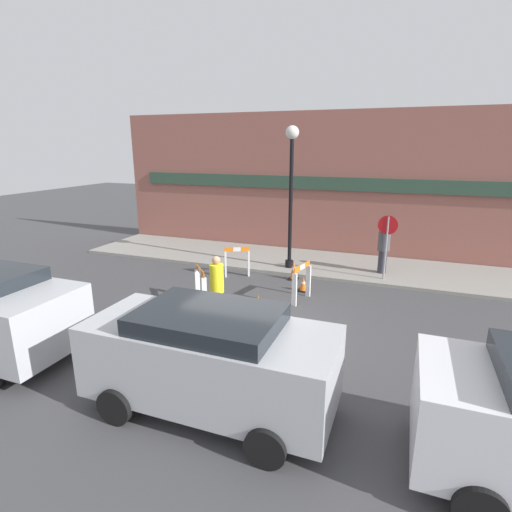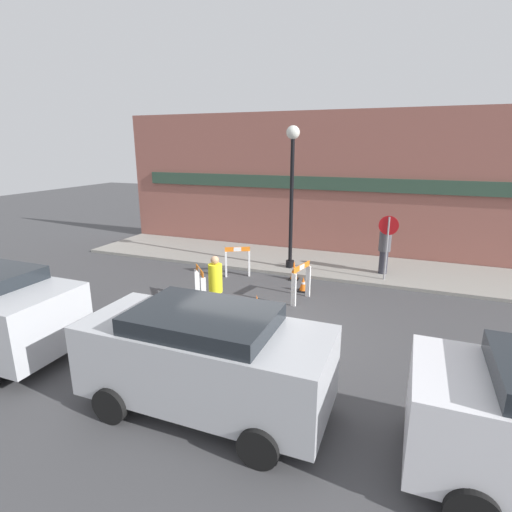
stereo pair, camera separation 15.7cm
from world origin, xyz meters
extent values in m
plane|color=#424244|center=(0.00, 0.00, 0.00)|extent=(60.00, 60.00, 0.00)
cube|color=gray|center=(0.00, 6.16, 0.05)|extent=(18.00, 3.32, 0.10)
cube|color=#93564C|center=(0.00, 7.90, 2.75)|extent=(18.00, 0.12, 5.50)
cube|color=#2D4738|center=(0.00, 7.79, 2.80)|extent=(16.20, 0.10, 0.50)
cylinder|color=black|center=(-0.72, 5.18, 0.22)|extent=(0.29, 0.29, 0.24)
cylinder|color=black|center=(-0.72, 5.18, 2.28)|extent=(0.13, 0.13, 4.35)
sphere|color=silver|center=(-0.72, 5.18, 4.62)|extent=(0.44, 0.44, 0.44)
cylinder|color=gray|center=(2.45, 5.02, 1.11)|extent=(0.06, 0.06, 2.02)
cylinder|color=red|center=(2.45, 5.02, 1.85)|extent=(0.60, 0.04, 0.60)
cube|color=white|center=(-1.80, 4.04, 0.43)|extent=(0.11, 0.14, 0.86)
cube|color=white|center=(-2.48, 3.69, 0.43)|extent=(0.11, 0.14, 0.86)
cube|color=orange|center=(-2.14, 3.87, 0.94)|extent=(0.74, 0.41, 0.15)
cube|color=white|center=(-2.14, 3.87, 0.94)|extent=(0.23, 0.14, 0.14)
cube|color=white|center=(-2.39, 1.63, 0.44)|extent=(0.14, 0.13, 0.87)
cube|color=white|center=(-1.87, 1.04, 0.44)|extent=(0.14, 0.13, 0.87)
cube|color=orange|center=(-2.13, 1.33, 0.95)|extent=(0.59, 0.65, 0.15)
cube|color=white|center=(-2.13, 1.33, 0.95)|extent=(0.19, 0.21, 0.14)
cube|color=white|center=(0.31, 2.10, 0.46)|extent=(0.14, 0.09, 0.93)
cube|color=white|center=(0.49, 2.93, 0.46)|extent=(0.14, 0.09, 0.93)
cube|color=orange|center=(0.40, 2.51, 1.00)|extent=(0.22, 0.90, 0.15)
cube|color=white|center=(0.40, 2.51, 1.00)|extent=(0.09, 0.28, 0.13)
cube|color=black|center=(-0.27, 0.85, 0.02)|extent=(0.30, 0.30, 0.04)
cone|color=orange|center=(-0.27, 0.85, 0.37)|extent=(0.22, 0.23, 0.65)
cylinder|color=white|center=(-0.27, 0.85, 0.40)|extent=(0.13, 0.13, 0.09)
cube|color=black|center=(-0.29, 4.21, 0.02)|extent=(0.30, 0.30, 0.04)
cone|color=orange|center=(-0.29, 4.21, 0.34)|extent=(0.22, 0.22, 0.61)
cylinder|color=white|center=(-0.29, 4.21, 0.37)|extent=(0.13, 0.13, 0.09)
cube|color=black|center=(0.26, 3.29, 0.02)|extent=(0.30, 0.30, 0.04)
cone|color=orange|center=(0.26, 3.29, 0.25)|extent=(0.22, 0.22, 0.41)
cylinder|color=white|center=(0.26, 3.29, 0.27)|extent=(0.13, 0.13, 0.06)
cylinder|color=#33333D|center=(-1.13, 0.34, 0.41)|extent=(0.24, 0.24, 0.83)
cylinder|color=yellow|center=(-1.13, 0.34, 1.17)|extent=(0.34, 0.34, 0.69)
sphere|color=tan|center=(-1.13, 0.34, 1.62)|extent=(0.21, 0.21, 0.20)
cylinder|color=#33333D|center=(2.36, 5.67, 0.49)|extent=(0.35, 0.35, 0.77)
cylinder|color=#4C4C51|center=(2.36, 5.67, 1.19)|extent=(0.48, 0.48, 0.64)
sphere|color=beige|center=(2.36, 5.67, 1.62)|extent=(0.28, 0.28, 0.22)
cylinder|color=black|center=(-3.77, -1.75, 0.30)|extent=(0.60, 0.18, 0.60)
cube|color=#B7BABF|center=(0.21, -2.67, 0.90)|extent=(4.02, 1.67, 1.19)
cube|color=#1E2328|center=(0.21, -2.67, 1.49)|extent=(2.21, 1.54, 0.54)
cylinder|color=black|center=(1.46, -1.84, 0.30)|extent=(0.60, 0.18, 0.60)
cylinder|color=black|center=(1.46, -3.51, 0.30)|extent=(0.60, 0.18, 0.60)
cylinder|color=black|center=(-1.03, -1.84, 0.30)|extent=(0.60, 0.18, 0.60)
cylinder|color=black|center=(-1.03, -3.51, 0.30)|extent=(0.60, 0.18, 0.60)
cylinder|color=black|center=(4.02, -1.80, 0.30)|extent=(0.60, 0.18, 0.60)
cylinder|color=black|center=(4.02, -3.54, 0.30)|extent=(0.60, 0.18, 0.60)
camera|label=1|loc=(2.93, -7.75, 4.24)|focal=28.00mm
camera|label=2|loc=(3.07, -7.70, 4.24)|focal=28.00mm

